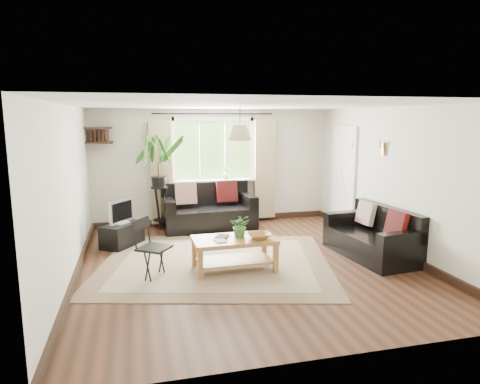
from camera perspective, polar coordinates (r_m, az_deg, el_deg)
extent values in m
plane|color=black|center=(6.71, 0.84, -9.45)|extent=(5.50, 5.50, 0.00)
plane|color=white|center=(6.33, 0.89, 11.51)|extent=(5.50, 5.50, 0.00)
cube|color=silver|center=(9.07, -3.59, 3.41)|extent=(5.00, 0.02, 2.40)
cube|color=silver|center=(3.87, 11.36, -5.58)|extent=(5.00, 0.02, 2.40)
cube|color=silver|center=(6.26, -21.84, -0.20)|extent=(0.02, 5.50, 2.40)
cube|color=silver|center=(7.44, 19.81, 1.42)|extent=(0.02, 5.50, 2.40)
cube|color=#C5B599|center=(6.72, -3.28, -9.34)|extent=(4.10, 3.74, 0.02)
cube|color=silver|center=(8.91, 13.54, 1.73)|extent=(0.06, 0.96, 2.06)
imported|color=#366E2C|center=(6.30, 0.05, -4.50)|extent=(0.37, 0.34, 0.33)
imported|color=olive|center=(6.24, 2.57, -5.83)|extent=(0.37, 0.37, 0.08)
imported|color=white|center=(6.10, -3.34, -6.54)|extent=(0.18, 0.22, 0.02)
imported|color=#502C20|center=(6.33, -3.18, -5.88)|extent=(0.26, 0.29, 0.02)
cube|color=black|center=(7.79, -15.44, -5.51)|extent=(0.78, 0.85, 0.40)
imported|color=#2D6023|center=(9.02, -1.88, 2.52)|extent=(0.14, 0.10, 0.27)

